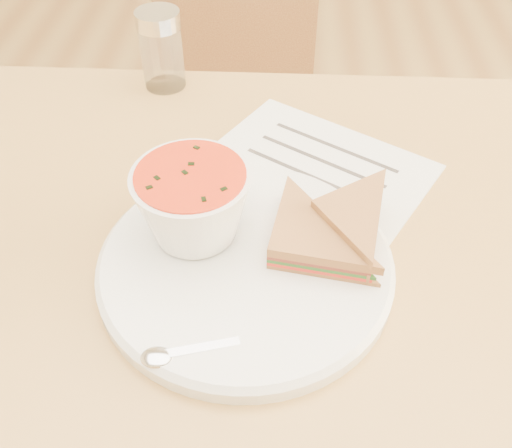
# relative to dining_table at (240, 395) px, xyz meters

# --- Properties ---
(dining_table) EXTENTS (1.00, 0.70, 0.75)m
(dining_table) POSITION_rel_dining_table_xyz_m (0.00, 0.00, 0.00)
(dining_table) COLOR #99612F
(dining_table) RESTS_ON floor
(chair_far) EXTENTS (0.39, 0.39, 0.84)m
(chair_far) POSITION_rel_dining_table_xyz_m (-0.05, 0.64, 0.04)
(chair_far) COLOR brown
(chair_far) RESTS_ON floor
(plate) EXTENTS (0.32, 0.32, 0.02)m
(plate) POSITION_rel_dining_table_xyz_m (0.02, -0.06, 0.38)
(plate) COLOR white
(plate) RESTS_ON dining_table
(soup_bowl) EXTENTS (0.14, 0.14, 0.08)m
(soup_bowl) POSITION_rel_dining_table_xyz_m (-0.04, -0.02, 0.43)
(soup_bowl) COLOR white
(soup_bowl) RESTS_ON plate
(sandwich_half_a) EXTENTS (0.13, 0.13, 0.04)m
(sandwich_half_a) POSITION_rel_dining_table_xyz_m (0.04, -0.07, 0.41)
(sandwich_half_a) COLOR #AA663C
(sandwich_half_a) RESTS_ON plate
(sandwich_half_b) EXTENTS (0.14, 0.14, 0.03)m
(sandwich_half_b) POSITION_rel_dining_table_xyz_m (0.08, -0.01, 0.42)
(sandwich_half_b) COLOR #AA663C
(sandwich_half_b) RESTS_ON plate
(spoon) EXTENTS (0.16, 0.07, 0.01)m
(spoon) POSITION_rel_dining_table_xyz_m (-0.01, -0.17, 0.40)
(spoon) COLOR silver
(spoon) RESTS_ON plate
(paper_menu) EXTENTS (0.34, 0.31, 0.00)m
(paper_menu) POSITION_rel_dining_table_xyz_m (0.10, 0.12, 0.38)
(paper_menu) COLOR white
(paper_menu) RESTS_ON dining_table
(condiment_shaker) EXTENTS (0.07, 0.07, 0.12)m
(condiment_shaker) POSITION_rel_dining_table_xyz_m (-0.13, 0.31, 0.43)
(condiment_shaker) COLOR silver
(condiment_shaker) RESTS_ON dining_table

